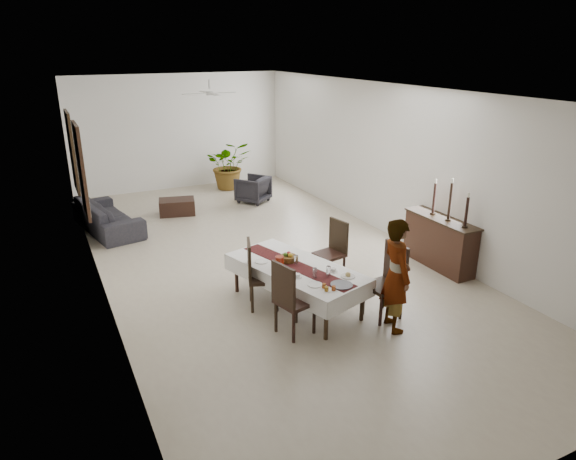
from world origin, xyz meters
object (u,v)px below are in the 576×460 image
at_px(red_pitcher, 280,262).
at_px(sideboard_body, 439,243).
at_px(sofa, 107,216).
at_px(woman, 396,275).
at_px(dining_table_top, 296,268).

height_order(red_pitcher, sideboard_body, sideboard_body).
distance_m(sideboard_body, sofa, 7.13).
bearing_deg(sofa, woman, -164.42).
distance_m(dining_table_top, red_pitcher, 0.29).
bearing_deg(sideboard_body, red_pitcher, -177.67).
xyz_separation_m(red_pitcher, sideboard_body, (3.35, 0.14, -0.31)).
xyz_separation_m(red_pitcher, sofa, (-1.92, 4.94, -0.44)).
bearing_deg(sideboard_body, woman, -145.86).
distance_m(red_pitcher, woman, 1.79).
height_order(dining_table_top, sideboard_body, sideboard_body).
relative_size(dining_table_top, red_pitcher, 12.00).
xyz_separation_m(dining_table_top, red_pitcher, (-0.25, 0.06, 0.12)).
height_order(red_pitcher, woman, woman).
height_order(woman, sofa, woman).
bearing_deg(dining_table_top, woman, -69.18).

